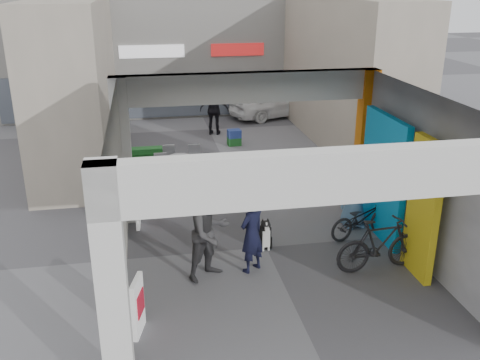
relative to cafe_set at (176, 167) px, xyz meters
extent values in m
plane|color=#5D5D63|center=(1.62, -4.88, -0.30)|extent=(90.00, 90.00, 0.00)
cube|color=silver|center=(-1.38, -8.88, 1.45)|extent=(0.40, 0.40, 3.50)
cube|color=silver|center=(-1.38, -2.88, 1.45)|extent=(0.40, 0.40, 3.50)
cube|color=orange|center=(4.62, -2.88, 1.45)|extent=(0.40, 0.40, 3.50)
plane|color=beige|center=(-1.38, -5.88, 1.45)|extent=(0.00, 6.40, 6.40)
plane|color=#A6A6AB|center=(4.62, -5.88, 1.45)|extent=(0.00, 6.40, 6.40)
cube|color=#0D93D5|center=(4.32, -4.68, 1.10)|extent=(0.15, 2.00, 2.80)
cube|color=gold|center=(4.32, -6.48, 1.10)|extent=(0.15, 1.00, 2.80)
plane|color=beige|center=(1.62, -5.88, 3.20)|extent=(6.40, 6.40, 0.00)
cube|color=silver|center=(1.62, -2.83, 2.85)|extent=(6.40, 0.30, 0.70)
cube|color=silver|center=(1.62, -8.93, 2.85)|extent=(6.40, 0.30, 0.70)
cube|color=silver|center=(1.62, -2.66, 2.80)|extent=(4.20, 0.05, 0.55)
cube|color=white|center=(1.62, 9.12, 3.70)|extent=(18.00, 4.00, 8.00)
cube|color=#515966|center=(1.62, 7.07, 0.70)|extent=(16.20, 0.06, 1.80)
cube|color=white|center=(-0.38, 7.08, 2.50)|extent=(2.60, 0.06, 0.50)
cube|color=red|center=(3.12, 7.08, 2.50)|extent=(2.20, 0.06, 0.50)
cube|color=#A39787|center=(-2.88, 2.62, 2.20)|extent=(2.00, 9.00, 5.00)
cube|color=#A39787|center=(6.12, 2.62, 2.20)|extent=(2.00, 9.00, 5.00)
cylinder|color=gray|center=(-0.08, -2.39, 0.16)|extent=(0.09, 0.09, 0.92)
cylinder|color=gray|center=(1.53, -2.54, 0.12)|extent=(0.09, 0.09, 0.84)
cylinder|color=gray|center=(3.32, -2.42, 0.18)|extent=(0.09, 0.09, 0.97)
cube|color=silver|center=(-1.13, -7.43, 0.20)|extent=(0.21, 0.55, 1.00)
cube|color=red|center=(-1.09, -7.43, 0.25)|extent=(0.13, 0.38, 0.40)
cube|color=silver|center=(-1.13, -3.27, 0.20)|extent=(0.10, 0.55, 1.00)
cube|color=red|center=(-1.09, -3.27, 0.25)|extent=(0.06, 0.39, 0.40)
cylinder|color=#B1B0B6|center=(0.11, -0.27, 0.04)|extent=(0.06, 0.06, 0.68)
cylinder|color=#B1B0B6|center=(0.11, -0.27, -0.29)|extent=(0.42, 0.42, 0.02)
cylinder|color=#B1B0B6|center=(0.11, -0.27, 0.38)|extent=(0.67, 0.67, 0.05)
cube|color=#B1B0B6|center=(-0.46, -0.46, -0.09)|extent=(0.36, 0.36, 0.43)
cube|color=#B1B0B6|center=(-0.46, -0.29, 0.34)|extent=(0.36, 0.05, 0.43)
cube|color=#B1B0B6|center=(0.59, 0.21, -0.09)|extent=(0.36, 0.36, 0.43)
cube|color=#B1B0B6|center=(0.59, 0.38, 0.34)|extent=(0.36, 0.05, 0.43)
cube|color=#B1B0B6|center=(-0.17, 0.30, -0.09)|extent=(0.36, 0.36, 0.43)
cube|color=#B1B0B6|center=(-0.17, 0.47, 0.34)|extent=(0.36, 0.05, 0.43)
cube|color=black|center=(-0.85, 0.40, -0.15)|extent=(1.17, 0.59, 0.29)
cube|color=#185420|center=(-0.85, 0.25, -0.01)|extent=(0.98, 0.34, 0.18)
cube|color=#185420|center=(-0.85, 0.40, 0.19)|extent=(0.98, 0.34, 0.18)
cube|color=#185420|center=(-0.85, 0.54, 0.38)|extent=(0.98, 0.34, 0.18)
cube|color=#185420|center=(2.24, 2.86, -0.16)|extent=(0.48, 0.39, 0.28)
cube|color=navy|center=(2.24, 2.86, 0.12)|extent=(0.48, 0.39, 0.28)
cube|color=black|center=(1.58, -4.80, -0.17)|extent=(0.27, 0.36, 0.27)
cube|color=black|center=(1.58, -4.95, 0.03)|extent=(0.21, 0.18, 0.40)
cube|color=silver|center=(1.58, -5.05, -0.01)|extent=(0.17, 0.03, 0.38)
cylinder|color=silver|center=(1.52, -5.03, -0.14)|extent=(0.05, 0.05, 0.31)
cylinder|color=silver|center=(1.64, -5.03, -0.14)|extent=(0.05, 0.05, 0.31)
sphere|color=black|center=(1.58, -4.97, 0.28)|extent=(0.21, 0.21, 0.21)
cube|color=silver|center=(1.58, -5.08, 0.26)|extent=(0.09, 0.13, 0.07)
cone|color=black|center=(1.53, -4.93, 0.38)|extent=(0.08, 0.08, 0.09)
cone|color=black|center=(1.64, -4.93, 0.38)|extent=(0.08, 0.08, 0.09)
imported|color=black|center=(1.11, -5.77, 0.51)|extent=(0.71, 0.66, 1.63)
imported|color=#373639|center=(0.27, -5.85, 0.65)|extent=(1.17, 1.11, 1.90)
imported|color=#547EA4|center=(3.91, -4.19, 0.53)|extent=(0.86, 0.61, 1.67)
imported|color=black|center=(1.76, 4.39, 0.64)|extent=(1.19, 0.79, 1.88)
imported|color=black|center=(3.87, -4.73, 0.14)|extent=(1.79, 1.08, 0.89)
imported|color=black|center=(3.64, -6.20, 0.26)|extent=(1.89, 0.67, 1.12)
imported|color=white|center=(4.59, 6.62, 0.35)|extent=(4.10, 2.68, 1.30)
camera|label=1|loc=(-0.82, -15.07, 5.23)|focal=40.00mm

